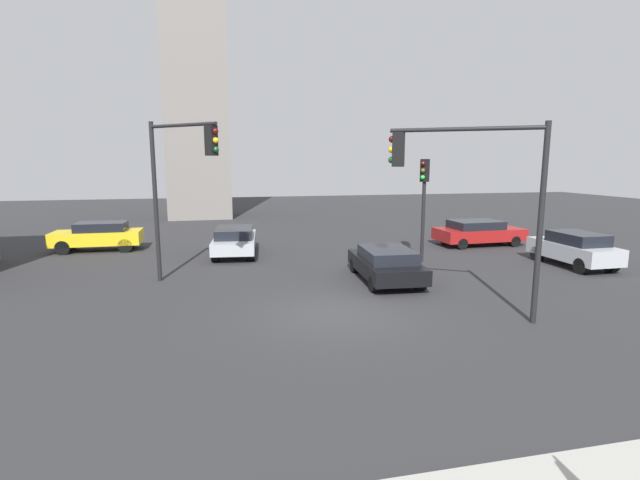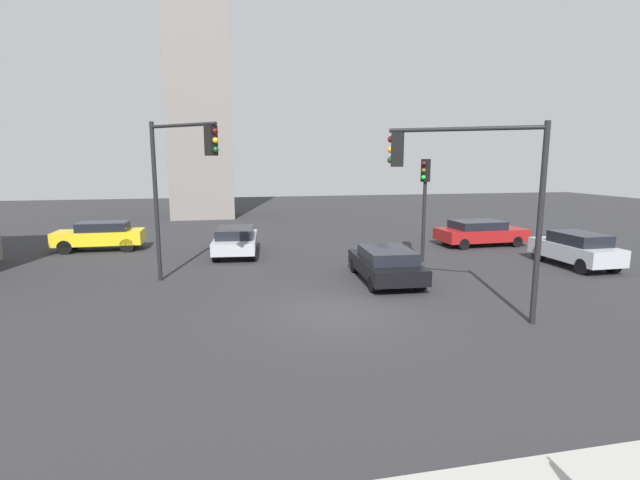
# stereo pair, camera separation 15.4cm
# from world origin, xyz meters

# --- Properties ---
(ground_plane) EXTENTS (94.71, 94.71, 0.00)m
(ground_plane) POSITION_xyz_m (0.00, 0.00, 0.00)
(ground_plane) COLOR #2D2D30
(traffic_light_0) EXTENTS (2.44, 2.30, 5.94)m
(traffic_light_0) POSITION_xyz_m (-4.62, 4.29, 4.23)
(traffic_light_0) COLOR black
(traffic_light_0) RESTS_ON ground_plane
(traffic_light_1) EXTENTS (3.69, 2.41, 5.58)m
(traffic_light_1) POSITION_xyz_m (3.61, -1.02, 4.06)
(traffic_light_1) COLOR black
(traffic_light_1) RESTS_ON ground_plane
(traffic_light_2) EXTENTS (0.48, 0.46, 4.62)m
(traffic_light_2) POSITION_xyz_m (5.66, 6.27, 3.24)
(traffic_light_2) COLOR black
(traffic_light_2) RESTS_ON ground_plane
(car_0) EXTENTS (4.68, 2.21, 1.35)m
(car_0) POSITION_xyz_m (10.47, 9.51, 0.72)
(car_0) COLOR maroon
(car_0) RESTS_ON ground_plane
(car_1) EXTENTS (4.25, 1.77, 1.46)m
(car_1) POSITION_xyz_m (-9.32, 12.29, 0.78)
(car_1) COLOR yellow
(car_1) RESTS_ON ground_plane
(car_2) EXTENTS (2.39, 4.71, 1.36)m
(car_2) POSITION_xyz_m (-2.58, 9.65, 0.74)
(car_2) COLOR #ADB2B7
(car_2) RESTS_ON ground_plane
(car_3) EXTENTS (2.25, 4.48, 1.28)m
(car_3) POSITION_xyz_m (2.82, 3.29, 0.68)
(car_3) COLOR black
(car_3) RESTS_ON ground_plane
(car_4) EXTENTS (1.75, 3.95, 1.50)m
(car_4) POSITION_xyz_m (11.68, 3.89, 0.79)
(car_4) COLOR #ADB2B7
(car_4) RESTS_ON ground_plane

